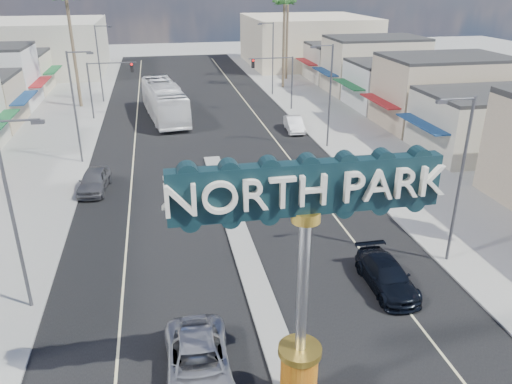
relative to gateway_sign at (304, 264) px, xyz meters
name	(u,v)px	position (x,y,z in m)	size (l,w,h in m)	color
ground	(210,155)	(0.00, 28.02, -5.93)	(160.00, 160.00, 0.00)	gray
road	(210,155)	(0.00, 28.02, -5.92)	(20.00, 120.00, 0.01)	black
median_island	(241,243)	(0.00, 12.02, -5.85)	(1.30, 30.00, 0.16)	gray
sidewalk_left	(39,165)	(-14.00, 28.02, -5.87)	(8.00, 120.00, 0.12)	gray
sidewalk_right	(362,144)	(14.00, 28.02, -5.87)	(8.00, 120.00, 0.12)	gray
storefront_row_right	(402,81)	(24.00, 41.02, -2.93)	(12.00, 42.00, 6.00)	#B7B29E
backdrop_far_left	(37,47)	(-22.00, 73.02, -1.93)	(20.00, 20.00, 8.00)	#B7B29E
backdrop_far_right	(307,41)	(22.00, 73.02, -1.93)	(20.00, 20.00, 8.00)	beige
gateway_sign	(304,264)	(0.00, 0.00, 0.00)	(8.20, 1.50, 9.15)	#C74B0F
traffic_signal_left	(107,79)	(-9.18, 42.02, -1.65)	(5.09, 0.45, 6.00)	#47474C
traffic_signal_right	(277,73)	(9.18, 42.02, -1.65)	(5.09, 0.45, 6.00)	#47474C
streetlight_l_near	(15,209)	(-10.43, 8.02, -0.86)	(2.03, 0.22, 9.00)	#47474C
streetlight_l_mid	(76,102)	(-10.43, 28.02, -0.86)	(2.03, 0.22, 9.00)	#47474C
streetlight_l_far	(100,60)	(-10.43, 50.02, -0.86)	(2.03, 0.22, 9.00)	#47474C
streetlight_r_near	(458,174)	(10.43, 8.02, -0.86)	(2.03, 0.22, 9.00)	#47474C
streetlight_r_mid	(328,91)	(10.43, 28.02, -0.86)	(2.03, 0.22, 9.00)	#47474C
streetlight_r_far	(272,55)	(10.43, 50.02, -0.86)	(2.03, 0.22, 9.00)	#47474C
palm_left_far	(67,3)	(-13.00, 48.02, 5.57)	(2.60, 2.60, 13.10)	brown
palm_right_mid	(285,6)	(13.00, 54.02, 4.67)	(2.60, 2.60, 12.10)	brown
suv_left	(198,363)	(-3.36, 2.00, -5.18)	(2.47, 5.35, 1.49)	#BABBBF
suv_right	(387,275)	(6.28, 6.32, -5.24)	(1.93, 4.74, 1.38)	black
car_parked_left	(94,180)	(-9.00, 21.79, -5.15)	(1.85, 4.59, 1.56)	#5E5E63
car_parked_right	(294,124)	(9.00, 33.54, -5.22)	(1.50, 4.31, 1.42)	silver
city_bus	(164,101)	(-3.41, 41.08, -4.05)	(3.16, 13.49, 3.76)	white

